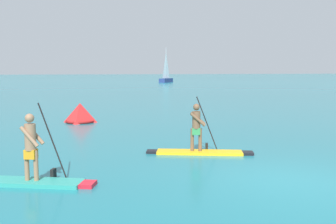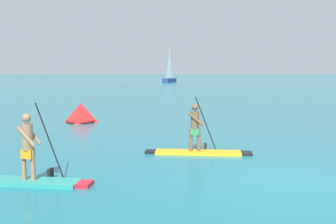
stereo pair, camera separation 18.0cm
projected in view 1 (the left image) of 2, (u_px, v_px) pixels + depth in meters
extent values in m
plane|color=#1E727F|center=(292.00, 181.00, 9.37)|extent=(440.00, 440.00, 0.00)
cube|color=teal|center=(29.00, 182.00, 9.11)|extent=(2.60, 1.51, 0.10)
cube|color=red|center=(88.00, 184.00, 8.94)|extent=(0.46, 0.53, 0.10)
cylinder|color=#997051|center=(36.00, 165.00, 9.04)|extent=(0.11, 0.11, 0.72)
cylinder|color=#997051|center=(27.00, 165.00, 9.07)|extent=(0.11, 0.11, 0.72)
cube|color=orange|center=(31.00, 154.00, 9.03)|extent=(0.32, 0.30, 0.22)
cylinder|color=#997051|center=(30.00, 137.00, 8.98)|extent=(0.26, 0.26, 0.62)
sphere|color=#997051|center=(30.00, 118.00, 8.93)|extent=(0.21, 0.21, 0.21)
cylinder|color=#997051|center=(35.00, 135.00, 9.12)|extent=(0.44, 0.24, 0.51)
cylinder|color=#997051|center=(29.00, 137.00, 8.82)|extent=(0.44, 0.24, 0.51)
cylinder|color=black|center=(52.00, 141.00, 9.37)|extent=(0.65, 0.28, 1.85)
cube|color=black|center=(53.00, 175.00, 9.46)|extent=(0.15, 0.22, 0.32)
cube|color=yellow|center=(199.00, 152.00, 12.43)|extent=(2.79, 1.45, 0.08)
cube|color=black|center=(248.00, 153.00, 12.32)|extent=(0.46, 0.51, 0.08)
cube|color=black|center=(152.00, 152.00, 12.55)|extent=(0.44, 0.46, 0.08)
cylinder|color=brown|center=(200.00, 140.00, 12.39)|extent=(0.11, 0.11, 0.74)
cylinder|color=brown|center=(192.00, 140.00, 12.41)|extent=(0.11, 0.11, 0.74)
cube|color=#338C4C|center=(196.00, 131.00, 12.37)|extent=(0.32, 0.29, 0.22)
cylinder|color=brown|center=(196.00, 120.00, 12.33)|extent=(0.26, 0.26, 0.55)
sphere|color=brown|center=(196.00, 107.00, 12.28)|extent=(0.21, 0.21, 0.21)
cylinder|color=brown|center=(198.00, 118.00, 12.47)|extent=(0.49, 0.25, 0.46)
cylinder|color=brown|center=(198.00, 120.00, 12.17)|extent=(0.49, 0.25, 0.46)
cylinder|color=black|center=(207.00, 123.00, 12.72)|extent=(0.69, 0.26, 1.77)
cube|color=black|center=(207.00, 148.00, 12.81)|extent=(0.14, 0.22, 0.32)
pyramid|color=red|center=(80.00, 113.00, 19.78)|extent=(1.58, 1.58, 0.99)
torus|color=maroon|center=(80.00, 121.00, 19.83)|extent=(1.50, 1.50, 0.12)
cube|color=navy|center=(166.00, 80.00, 82.36)|extent=(3.99, 4.91, 0.84)
cylinder|color=#B2B2B7|center=(166.00, 63.00, 81.95)|extent=(0.12, 0.12, 6.51)
pyramid|color=white|center=(166.00, 65.00, 81.99)|extent=(1.54, 1.78, 5.64)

